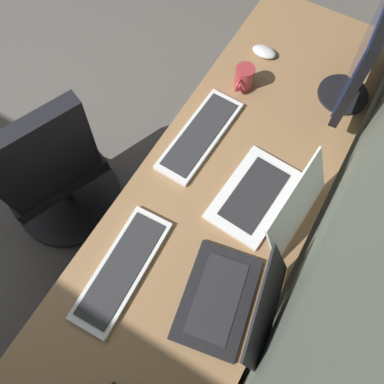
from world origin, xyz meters
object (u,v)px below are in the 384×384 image
(keyboard_main, at_px, (200,135))
(keyboard_spare, at_px, (122,269))
(office_chair, at_px, (51,171))
(laptop_center, at_px, (271,199))
(laptop_leftmost, at_px, (236,303))
(drawer_pedestal, at_px, (158,345))
(coffee_mug, at_px, (244,78))
(mouse_main, at_px, (264,52))
(monitor_primary, at_px, (369,45))

(keyboard_main, relative_size, keyboard_spare, 1.00)
(office_chair, bearing_deg, laptop_center, 102.88)
(laptop_leftmost, height_order, keyboard_spare, laptop_leftmost)
(drawer_pedestal, xyz_separation_m, office_chair, (-0.37, -0.79, 0.11))
(laptop_leftmost, bearing_deg, coffee_mug, -154.74)
(mouse_main, bearing_deg, office_chair, -35.80)
(laptop_center, xyz_separation_m, keyboard_spare, (0.45, -0.31, -0.04))
(keyboard_spare, relative_size, mouse_main, 4.09)
(drawer_pedestal, relative_size, coffee_mug, 6.01)
(laptop_center, bearing_deg, drawer_pedestal, -12.41)
(laptop_center, bearing_deg, keyboard_spare, -34.85)
(drawer_pedestal, bearing_deg, mouse_main, -171.06)
(keyboard_main, xyz_separation_m, keyboard_spare, (0.57, 0.04, 0.00))
(monitor_primary, relative_size, coffee_mug, 4.43)
(laptop_center, height_order, keyboard_spare, laptop_center)
(keyboard_spare, xyz_separation_m, office_chair, (-0.24, -0.60, -0.28))
(keyboard_main, bearing_deg, laptop_center, 70.00)
(laptop_leftmost, distance_m, coffee_mug, 0.87)
(monitor_primary, xyz_separation_m, mouse_main, (-0.04, -0.37, -0.25))
(laptop_leftmost, relative_size, laptop_center, 1.03)
(monitor_primary, distance_m, mouse_main, 0.44)
(monitor_primary, height_order, office_chair, monitor_primary)
(mouse_main, bearing_deg, monitor_primary, 84.37)
(laptop_center, distance_m, coffee_mug, 0.53)
(drawer_pedestal, bearing_deg, monitor_primary, 171.32)
(monitor_primary, xyz_separation_m, laptop_center, (0.58, -0.05, -0.22))
(monitor_primary, height_order, keyboard_main, monitor_primary)
(keyboard_spare, bearing_deg, monitor_primary, 160.69)
(keyboard_main, bearing_deg, laptop_leftmost, 39.35)
(drawer_pedestal, xyz_separation_m, laptop_leftmost, (-0.22, 0.18, 0.43))
(keyboard_main, distance_m, mouse_main, 0.49)
(office_chair, bearing_deg, laptop_leftmost, 80.97)
(drawer_pedestal, distance_m, mouse_main, 1.28)
(keyboard_spare, bearing_deg, mouse_main, -179.72)
(keyboard_spare, height_order, mouse_main, mouse_main)
(keyboard_main, height_order, mouse_main, mouse_main)
(drawer_pedestal, xyz_separation_m, monitor_primary, (-1.16, 0.18, 0.65))
(laptop_leftmost, xyz_separation_m, laptop_center, (-0.36, -0.05, 0.00))
(keyboard_main, height_order, office_chair, office_chair)
(keyboard_main, bearing_deg, coffee_mug, 174.47)
(monitor_primary, relative_size, office_chair, 0.53)
(laptop_center, relative_size, keyboard_spare, 0.86)
(monitor_primary, height_order, keyboard_spare, monitor_primary)
(coffee_mug, bearing_deg, monitor_primary, 113.31)
(laptop_center, relative_size, office_chair, 0.38)
(drawer_pedestal, relative_size, laptop_center, 1.90)
(laptop_leftmost, height_order, office_chair, office_chair)
(drawer_pedestal, distance_m, laptop_center, 0.73)
(drawer_pedestal, distance_m, laptop_leftmost, 0.51)
(monitor_primary, bearing_deg, keyboard_main, -40.88)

